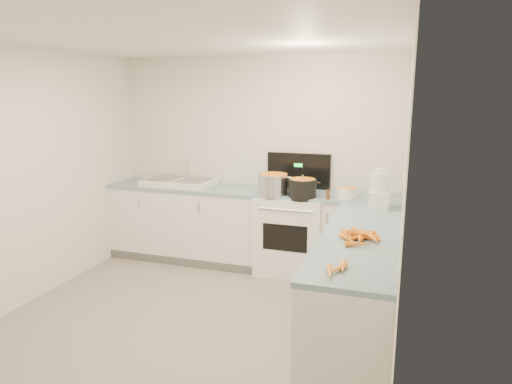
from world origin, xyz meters
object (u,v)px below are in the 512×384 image
(food_processor, at_px, (379,191))
(sink, at_px, (179,182))
(steel_pot, at_px, (273,185))
(extract_bottle, at_px, (328,194))
(black_pot, at_px, (302,189))
(stove, at_px, (292,232))
(spice_jar, at_px, (344,194))
(mixing_bowl, at_px, (346,193))

(food_processor, bearing_deg, sink, 169.24)
(steel_pot, relative_size, extract_bottle, 3.20)
(steel_pot, distance_m, extract_bottle, 0.63)
(black_pot, distance_m, extract_bottle, 0.29)
(stove, height_order, spice_jar, stove)
(stove, bearing_deg, food_processor, -24.49)
(black_pot, height_order, extract_bottle, black_pot)
(food_processor, bearing_deg, stove, 155.51)
(stove, bearing_deg, mixing_bowl, -6.16)
(mixing_bowl, height_order, spice_jar, mixing_bowl)
(sink, height_order, food_processor, food_processor)
(mixing_bowl, relative_size, food_processor, 0.59)
(mixing_bowl, bearing_deg, spice_jar, -100.07)
(mixing_bowl, distance_m, spice_jar, 0.06)
(sink, height_order, black_pot, sink)
(spice_jar, bearing_deg, sink, 175.99)
(steel_pot, xyz_separation_m, extract_bottle, (0.63, -0.05, -0.05))
(steel_pot, bearing_deg, sink, 172.19)
(black_pot, height_order, spice_jar, black_pot)
(steel_pot, height_order, food_processor, food_processor)
(stove, height_order, sink, stove)
(stove, height_order, mixing_bowl, stove)
(food_processor, bearing_deg, extract_bottle, 156.42)
(sink, bearing_deg, extract_bottle, -6.82)
(food_processor, bearing_deg, black_pot, 162.14)
(stove, relative_size, extract_bottle, 12.67)
(black_pot, xyz_separation_m, spice_jar, (0.45, 0.05, -0.04))
(stove, distance_m, spice_jar, 0.80)
(black_pot, xyz_separation_m, extract_bottle, (0.29, -0.03, -0.04))
(sink, height_order, spice_jar, sink)
(steel_pot, xyz_separation_m, spice_jar, (0.79, 0.03, -0.05))
(stove, relative_size, sink, 1.58)
(stove, bearing_deg, black_pot, -49.86)
(sink, distance_m, steel_pot, 1.28)
(steel_pot, distance_m, black_pot, 0.34)
(stove, distance_m, black_pot, 0.60)
(black_pot, distance_m, mixing_bowl, 0.48)
(stove, xyz_separation_m, steel_pot, (-0.19, -0.16, 0.57))
(sink, xyz_separation_m, mixing_bowl, (2.06, -0.08, 0.02))
(sink, xyz_separation_m, black_pot, (1.60, -0.19, 0.05))
(extract_bottle, bearing_deg, black_pot, 173.81)
(steel_pot, height_order, spice_jar, steel_pot)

